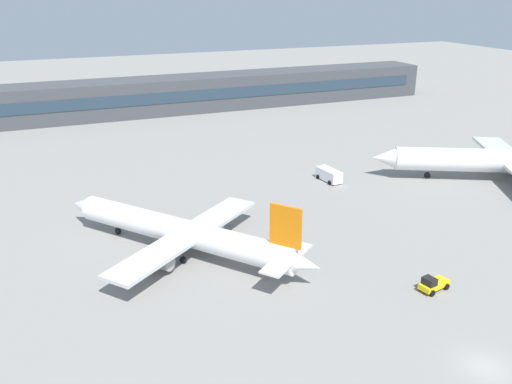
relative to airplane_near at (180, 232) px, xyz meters
The scene contains 6 objects.
ground_plane 21.05m from the airplane_near, 24.42° to the left, with size 400.00×400.00×0.00m, color gray.
terminal_building 81.79m from the airplane_near, 76.57° to the left, with size 148.10×12.13×9.00m.
airplane_near is the anchor object (origin of this frame).
airplane_mid 58.50m from the airplane_near, ahead, with size 42.07×30.47×11.29m.
baggage_tug_yellow 30.18m from the airplane_near, 39.90° to the right, with size 3.83×2.40×1.75m.
service_van_white 34.21m from the airplane_near, 27.88° to the left, with size 2.79×5.40×2.08m.
Camera 1 is at (-33.13, -27.54, 31.17)m, focal length 37.46 mm.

